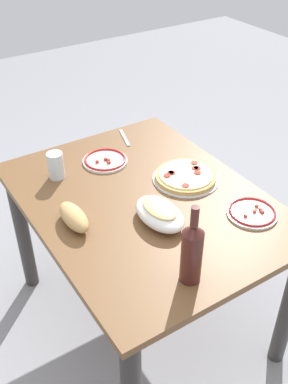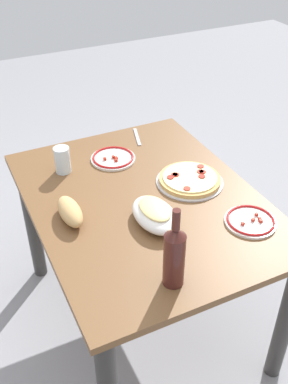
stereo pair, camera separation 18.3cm
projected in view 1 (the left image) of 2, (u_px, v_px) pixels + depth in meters
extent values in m
plane|color=gray|center=(144.00, 316.00, 2.29)|extent=(8.00, 8.00, 0.00)
cube|color=brown|center=(144.00, 201.00, 1.86)|extent=(1.16, 0.89, 0.03)
cylinder|color=#33302D|center=(23.00, 232.00, 2.26)|extent=(0.07, 0.07, 0.71)
cylinder|color=#33302D|center=(151.00, 185.00, 2.60)|extent=(0.07, 0.07, 0.71)
cylinder|color=#B7B7BC|center=(186.00, 179.00, 1.96)|extent=(0.29, 0.29, 0.01)
cylinder|color=tan|center=(186.00, 176.00, 1.95)|extent=(0.26, 0.26, 0.02)
cylinder|color=beige|center=(186.00, 174.00, 1.95)|extent=(0.23, 0.23, 0.01)
cylinder|color=maroon|center=(197.00, 173.00, 1.95)|extent=(0.03, 0.03, 0.00)
cylinder|color=#B22D1E|center=(186.00, 185.00, 1.87)|extent=(0.03, 0.03, 0.00)
cylinder|color=maroon|center=(197.00, 168.00, 1.98)|extent=(0.03, 0.03, 0.00)
cylinder|color=#B22D1E|center=(194.00, 163.00, 2.01)|extent=(0.03, 0.03, 0.00)
cylinder|color=maroon|center=(167.00, 176.00, 1.93)|extent=(0.03, 0.03, 0.00)
cylinder|color=maroon|center=(170.00, 173.00, 1.95)|extent=(0.03, 0.03, 0.00)
cylinder|color=#B22D1E|center=(195.00, 168.00, 1.98)|extent=(0.03, 0.03, 0.00)
cylinder|color=#B22D1E|center=(172.00, 173.00, 1.95)|extent=(0.03, 0.03, 0.00)
ellipsoid|color=white|center=(160.00, 214.00, 1.71)|extent=(0.24, 0.15, 0.07)
ellipsoid|color=#AD2819|center=(160.00, 211.00, 1.71)|extent=(0.20, 0.12, 0.03)
ellipsoid|color=#EFD684|center=(160.00, 207.00, 1.70)|extent=(0.17, 0.10, 0.02)
cylinder|color=#471E19|center=(191.00, 257.00, 1.44)|extent=(0.07, 0.07, 0.20)
cone|color=#471E19|center=(194.00, 229.00, 1.37)|extent=(0.07, 0.07, 0.03)
cylinder|color=#471E19|center=(195.00, 216.00, 1.34)|extent=(0.03, 0.03, 0.07)
cylinder|color=silver|center=(56.00, 165.00, 1.94)|extent=(0.07, 0.07, 0.12)
cylinder|color=white|center=(105.00, 161.00, 2.07)|extent=(0.20, 0.20, 0.01)
torus|color=red|center=(105.00, 160.00, 2.07)|extent=(0.19, 0.19, 0.01)
cube|color=#AD2819|center=(97.00, 162.00, 2.05)|extent=(0.01, 0.01, 0.01)
cube|color=#AD2819|center=(109.00, 160.00, 2.06)|extent=(0.01, 0.01, 0.01)
cube|color=#AD2819|center=(108.00, 163.00, 2.04)|extent=(0.01, 0.01, 0.01)
cube|color=#AD2819|center=(106.00, 159.00, 2.07)|extent=(0.01, 0.01, 0.01)
cylinder|color=white|center=(252.00, 213.00, 1.76)|extent=(0.20, 0.20, 0.01)
torus|color=red|center=(252.00, 212.00, 1.76)|extent=(0.18, 0.18, 0.01)
cube|color=#AD2819|center=(261.00, 210.00, 1.77)|extent=(0.01, 0.01, 0.01)
cube|color=#AD2819|center=(255.00, 211.00, 1.76)|extent=(0.01, 0.01, 0.01)
cube|color=#AD2819|center=(262.00, 212.00, 1.75)|extent=(0.01, 0.01, 0.01)
cube|color=#AD2819|center=(257.00, 206.00, 1.79)|extent=(0.01, 0.01, 0.01)
cube|color=#AD2819|center=(246.00, 216.00, 1.74)|extent=(0.01, 0.01, 0.01)
ellipsoid|color=tan|center=(74.00, 217.00, 1.70)|extent=(0.19, 0.08, 0.07)
cube|color=#B7B7BC|center=(125.00, 138.00, 2.26)|extent=(0.17, 0.06, 0.00)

